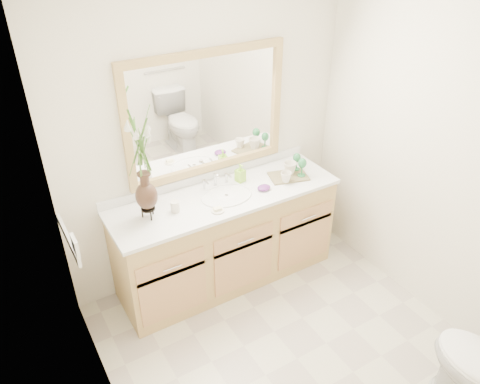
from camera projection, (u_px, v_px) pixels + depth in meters
floor at (297, 359)px, 3.32m from camera, size 2.60×2.60×0.00m
wall_back at (207, 138)px, 3.64m from camera, size 2.40×0.02×2.40m
wall_left at (105, 298)px, 2.16m from camera, size 0.02×2.60×2.40m
wall_right at (449, 169)px, 3.21m from camera, size 0.02×2.60×2.40m
vanity at (226, 239)px, 3.85m from camera, size 1.80×0.55×0.80m
counter at (225, 196)px, 3.63m from camera, size 1.84×0.57×0.03m
sink at (227, 202)px, 3.64m from camera, size 0.38×0.34×0.23m
mirror at (207, 114)px, 3.51m from camera, size 1.32×0.04×0.97m
switch_plate at (75, 246)px, 2.84m from camera, size 0.02×0.12×0.12m
flower_vase at (141, 154)px, 3.09m from camera, size 0.18×0.18×0.75m
tumbler at (175, 206)px, 3.40m from camera, size 0.07×0.07×0.09m
soap_dish at (218, 210)px, 3.42m from camera, size 0.10×0.10×0.03m
soap_bottle at (240, 174)px, 3.76m from camera, size 0.07×0.07×0.14m
purple_dish at (264, 188)px, 3.67m from camera, size 0.14×0.12×0.04m
tray at (288, 176)px, 3.85m from camera, size 0.35×0.28×0.02m
mug_left at (286, 177)px, 3.74m from camera, size 0.11×0.10×0.09m
mug_right at (290, 168)px, 3.84m from camera, size 0.14×0.14×0.11m
goblet_front at (302, 164)px, 3.79m from camera, size 0.07×0.07×0.16m
goblet_back at (297, 159)px, 3.88m from camera, size 0.07×0.07×0.15m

